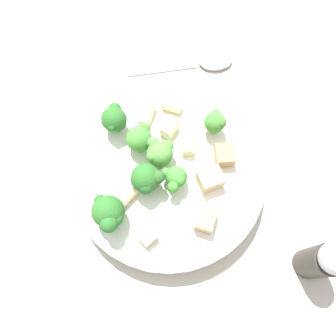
{
  "coord_description": "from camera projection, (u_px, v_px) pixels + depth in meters",
  "views": [
    {
      "loc": [
        -0.11,
        0.07,
        0.39
      ],
      "look_at": [
        0.0,
        0.0,
        0.04
      ],
      "focal_mm": 35.0,
      "sensor_mm": 36.0,
      "label": 1
    }
  ],
  "objects": [
    {
      "name": "chicken_chunk_3",
      "position": [
        203.0,
        221.0,
        0.35
      ],
      "size": [
        0.03,
        0.03,
        0.02
      ],
      "primitive_type": "cube",
      "rotation": [
        0.0,
        0.0,
        2.23
      ],
      "color": "tan",
      "rests_on": "pasta_bowl"
    },
    {
      "name": "broccoli_floret_2",
      "position": [
        215.0,
        122.0,
        0.38
      ],
      "size": [
        0.03,
        0.03,
        0.03
      ],
      "color": "#84AD60",
      "rests_on": "pasta_bowl"
    },
    {
      "name": "broccoli_floret_6",
      "position": [
        108.0,
        213.0,
        0.34
      ],
      "size": [
        0.04,
        0.04,
        0.04
      ],
      "color": "#9EC175",
      "rests_on": "pasta_bowl"
    },
    {
      "name": "rigatoni_2",
      "position": [
        169.0,
        129.0,
        0.4
      ],
      "size": [
        0.02,
        0.03,
        0.02
      ],
      "primitive_type": "cylinder",
      "rotation": [
        1.57,
        0.0,
        0.39
      ],
      "color": "beige",
      "rests_on": "pasta_bowl"
    },
    {
      "name": "spoon",
      "position": [
        202.0,
        62.0,
        0.47
      ],
      "size": [
        0.09,
        0.15,
        0.01
      ],
      "color": "#B2B2B7",
      "rests_on": "ground_plane"
    },
    {
      "name": "ground_plane",
      "position": [
        168.0,
        179.0,
        0.41
      ],
      "size": [
        2.0,
        2.0,
        0.0
      ],
      "primitive_type": "plane",
      "color": "#BCB29E"
    },
    {
      "name": "pepper_shaker",
      "position": [
        323.0,
        261.0,
        0.34
      ],
      "size": [
        0.03,
        0.03,
        0.09
      ],
      "color": "#332D28",
      "rests_on": "ground_plane"
    },
    {
      "name": "broccoli_floret_1",
      "position": [
        159.0,
        153.0,
        0.37
      ],
      "size": [
        0.04,
        0.04,
        0.04
      ],
      "color": "#84AD60",
      "rests_on": "pasta_bowl"
    },
    {
      "name": "chicken_chunk_0",
      "position": [
        148.0,
        238.0,
        0.35
      ],
      "size": [
        0.02,
        0.02,
        0.01
      ],
      "primitive_type": "cube",
      "rotation": [
        0.0,
        0.0,
        1.69
      ],
      "color": "tan",
      "rests_on": "pasta_bowl"
    },
    {
      "name": "rigatoni_1",
      "position": [
        125.0,
        193.0,
        0.37
      ],
      "size": [
        0.02,
        0.03,
        0.02
      ],
      "primitive_type": "cylinder",
      "rotation": [
        1.57,
        0.0,
        0.24
      ],
      "color": "beige",
      "rests_on": "pasta_bowl"
    },
    {
      "name": "broccoli_floret_3",
      "position": [
        140.0,
        138.0,
        0.38
      ],
      "size": [
        0.03,
        0.03,
        0.04
      ],
      "color": "#93B766",
      "rests_on": "pasta_bowl"
    },
    {
      "name": "rigatoni_4",
      "position": [
        147.0,
        115.0,
        0.4
      ],
      "size": [
        0.03,
        0.03,
        0.01
      ],
      "primitive_type": "cylinder",
      "rotation": [
        1.57,
        0.0,
        0.66
      ],
      "color": "beige",
      "rests_on": "pasta_bowl"
    },
    {
      "name": "chicken_chunk_1",
      "position": [
        210.0,
        179.0,
        0.37
      ],
      "size": [
        0.03,
        0.03,
        0.02
      ],
      "primitive_type": "cube",
      "rotation": [
        0.0,
        0.0,
        1.35
      ],
      "color": "tan",
      "rests_on": "pasta_bowl"
    },
    {
      "name": "broccoli_floret_0",
      "position": [
        114.0,
        119.0,
        0.38
      ],
      "size": [
        0.03,
        0.03,
        0.04
      ],
      "color": "#93B766",
      "rests_on": "pasta_bowl"
    },
    {
      "name": "rigatoni_0",
      "position": [
        189.0,
        143.0,
        0.39
      ],
      "size": [
        0.03,
        0.03,
        0.02
      ],
      "primitive_type": "cylinder",
      "rotation": [
        1.57,
        0.0,
        0.9
      ],
      "color": "beige",
      "rests_on": "pasta_bowl"
    },
    {
      "name": "broccoli_floret_4",
      "position": [
        173.0,
        179.0,
        0.36
      ],
      "size": [
        0.03,
        0.03,
        0.03
      ],
      "color": "#9EC175",
      "rests_on": "pasta_bowl"
    },
    {
      "name": "rigatoni_3",
      "position": [
        172.0,
        106.0,
        0.41
      ],
      "size": [
        0.03,
        0.03,
        0.01
      ],
      "primitive_type": "cylinder",
      "rotation": [
        1.57,
        0.0,
        2.21
      ],
      "color": "beige",
      "rests_on": "pasta_bowl"
    },
    {
      "name": "chicken_chunk_2",
      "position": [
        225.0,
        155.0,
        0.38
      ],
      "size": [
        0.03,
        0.03,
        0.02
      ],
      "primitive_type": "cube",
      "rotation": [
        0.0,
        0.0,
        2.62
      ],
      "color": "tan",
      "rests_on": "pasta_bowl"
    },
    {
      "name": "pasta_bowl",
      "position": [
        168.0,
        175.0,
        0.4
      ],
      "size": [
        0.23,
        0.23,
        0.03
      ],
      "color": "silver",
      "rests_on": "ground_plane"
    },
    {
      "name": "broccoli_floret_5",
      "position": [
        147.0,
        180.0,
        0.36
      ],
      "size": [
        0.03,
        0.04,
        0.04
      ],
      "color": "#93B766",
      "rests_on": "pasta_bowl"
    }
  ]
}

